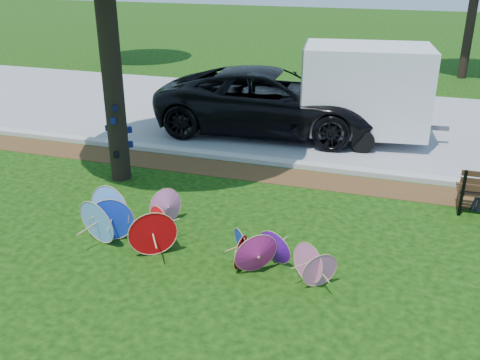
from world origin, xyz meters
name	(u,v)px	position (x,y,z in m)	size (l,w,h in m)	color
ground	(173,274)	(0.00, 0.00, 0.00)	(90.00, 90.00, 0.00)	black
mulch_strip	(252,173)	(0.00, 4.50, 0.01)	(90.00, 1.00, 0.01)	#472D16
curb	(260,160)	(0.00, 5.20, 0.06)	(90.00, 0.30, 0.12)	#B7B5AD
street	(296,117)	(0.00, 9.35, 0.01)	(90.00, 8.00, 0.01)	gray
parasol_pile	(171,230)	(-0.34, 0.71, 0.38)	(4.67, 1.84, 0.95)	#66A4F2
black_van	(271,101)	(-0.39, 7.69, 0.89)	(2.94, 6.39, 1.77)	black
cargo_trailer	(365,89)	(2.19, 7.69, 1.43)	(3.22, 2.04, 2.86)	white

